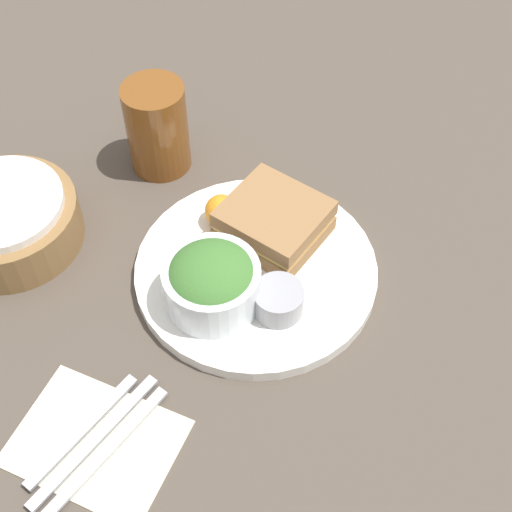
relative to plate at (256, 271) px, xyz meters
The scene contains 12 objects.
ground_plane 0.01m from the plate, ahead, with size 4.00×4.00×0.00m, color #4C4238.
plate is the anchor object (origin of this frame).
sandwich 0.06m from the plate, ahead, with size 0.13×0.13×0.05m.
salad_bowl 0.08m from the plate, 158.02° to the left, with size 0.11×0.11×0.07m.
dressing_cup 0.07m from the plate, 134.10° to the right, with size 0.06×0.06×0.03m, color #99999E.
orange_wedge 0.09m from the plate, 55.00° to the left, with size 0.04×0.04×0.04m, color orange.
drink_glass 0.24m from the plate, 57.40° to the left, with size 0.08×0.08×0.13m, color brown.
bread_basket 0.32m from the plate, 102.84° to the left, with size 0.18×0.18×0.07m.
napkin 0.27m from the plate, 166.32° to the left, with size 0.12×0.17×0.00m, color beige.
fork 0.27m from the plate, behind, with size 0.17×0.01×0.01m, color #B2B2B7.
knife 0.27m from the plate, 166.32° to the left, with size 0.18×0.01×0.01m, color #B2B2B7.
spoon 0.27m from the plate, 162.55° to the left, with size 0.15×0.01×0.01m, color #B2B2B7.
Camera 1 is at (-0.48, -0.21, 0.70)m, focal length 50.00 mm.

